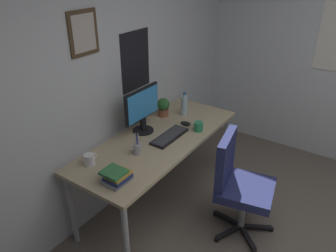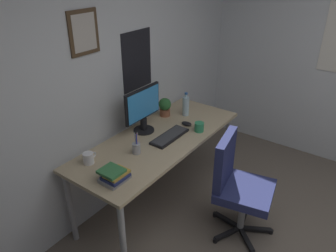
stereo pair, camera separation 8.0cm
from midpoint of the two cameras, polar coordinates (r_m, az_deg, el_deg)
name	(u,v)px [view 1 (the left image)]	position (r m, az deg, el deg)	size (l,w,h in m)	color
wall_back	(100,80)	(2.90, -12.61, 7.85)	(4.40, 0.10, 2.60)	silver
desk	(159,144)	(3.06, -2.29, -3.23)	(1.82, 0.72, 0.75)	tan
office_chair	(238,181)	(2.90, 11.30, -9.45)	(0.58, 0.57, 0.95)	#1E234C
monitor	(142,108)	(3.04, -5.29, 3.09)	(0.46, 0.20, 0.43)	black
keyboard	(170,136)	(3.02, -0.48, -1.82)	(0.43, 0.15, 0.03)	black
computer_mouse	(186,123)	(3.24, 2.41, 0.46)	(0.06, 0.11, 0.04)	black
water_bottle	(184,106)	(3.42, 2.18, 3.59)	(0.07, 0.07, 0.25)	silver
coffee_mug_near	(90,159)	(2.71, -14.41, -5.70)	(0.12, 0.09, 0.09)	white
coffee_mug_far	(199,126)	(3.13, 4.67, -0.07)	(0.13, 0.09, 0.09)	#2D8C59
potted_plant	(163,106)	(3.40, -1.51, 3.44)	(0.13, 0.13, 0.19)	brown
pen_cup	(137,148)	(2.77, -6.27, -3.90)	(0.07, 0.07, 0.20)	#9EA0A5
book_stack_left	(117,177)	(2.47, -9.88, -8.73)	(0.20, 0.18, 0.10)	gray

